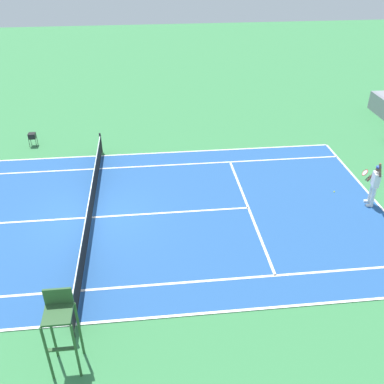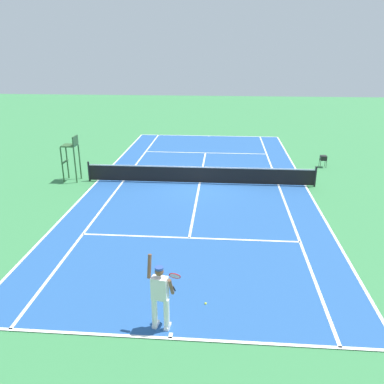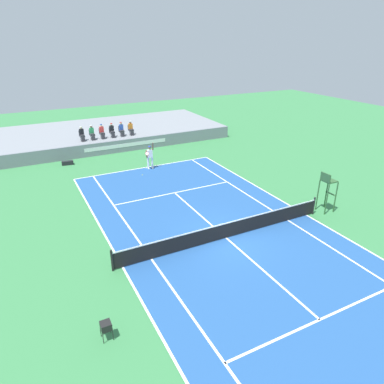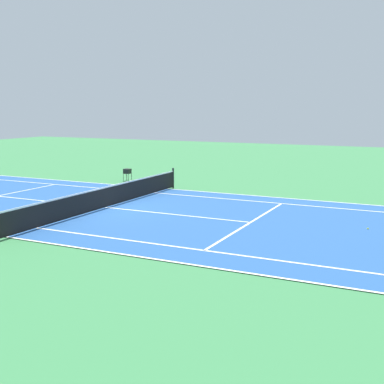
# 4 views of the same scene
# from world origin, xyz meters

# --- Properties ---
(ground_plane) EXTENTS (80.00, 80.00, 0.00)m
(ground_plane) POSITION_xyz_m (0.00, 0.00, 0.00)
(ground_plane) COLOR #387F47
(court) EXTENTS (11.08, 23.88, 0.03)m
(court) POSITION_xyz_m (0.00, 0.00, 0.01)
(court) COLOR #235193
(court) RESTS_ON ground
(net) EXTENTS (11.98, 0.10, 1.07)m
(net) POSITION_xyz_m (0.00, 0.00, 0.52)
(net) COLOR black
(net) RESTS_ON ground
(tennis_player) EXTENTS (0.82, 0.62, 2.08)m
(tennis_player) POSITION_xyz_m (0.27, 11.52, 0.99)
(tennis_player) COLOR white
(tennis_player) RESTS_ON ground
(tennis_ball) EXTENTS (0.07, 0.07, 0.07)m
(tennis_ball) POSITION_xyz_m (-0.81, 10.43, 0.03)
(tennis_ball) COLOR #D1E533
(tennis_ball) RESTS_ON ground
(umpire_chair) EXTENTS (0.77, 0.77, 2.44)m
(umpire_chair) POSITION_xyz_m (6.80, 0.00, 1.56)
(umpire_chair) COLOR #2D562D
(umpire_chair) RESTS_ON ground
(ball_hopper) EXTENTS (0.36, 0.36, 0.70)m
(ball_hopper) POSITION_xyz_m (-7.17, -3.66, 0.57)
(ball_hopper) COLOR black
(ball_hopper) RESTS_ON ground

